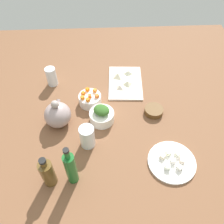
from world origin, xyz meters
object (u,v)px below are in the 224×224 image
at_px(plate_tofu, 172,162).
at_px(drinking_glass_1, 52,77).
at_px(bottle_0, 71,168).
at_px(bottle_1, 48,173).
at_px(bowl_carrots, 90,99).
at_px(bowl_greens, 102,117).
at_px(teapot, 58,114).
at_px(cutting_board, 125,83).
at_px(bowl_small_side, 154,111).
at_px(drinking_glass_0, 87,137).

height_order(plate_tofu, drinking_glass_1, drinking_glass_1).
bearing_deg(bottle_0, bottle_1, 93.34).
height_order(bowl_carrots, drinking_glass_1, drinking_glass_1).
xyz_separation_m(bowl_greens, teapot, (-0.00, 0.23, 0.04)).
distance_m(cutting_board, bottle_1, 0.74).
bearing_deg(bowl_small_side, teapot, 94.83).
bearing_deg(bowl_small_side, drinking_glass_1, 65.52).
distance_m(plate_tofu, bowl_carrots, 0.56).
bearing_deg(drinking_glass_1, plate_tofu, -133.11).
bearing_deg(cutting_board, teapot, 127.59).
bearing_deg(drinking_glass_0, drinking_glass_1, 26.33).
height_order(teapot, bottle_0, bottle_0).
relative_size(cutting_board, plate_tofu, 1.33).
distance_m(bottle_1, drinking_glass_0, 0.25).
xyz_separation_m(plate_tofu, drinking_glass_0, (0.13, 0.40, 0.06)).
relative_size(plate_tofu, bowl_greens, 1.72).
xyz_separation_m(bowl_small_side, drinking_glass_1, (0.27, 0.59, 0.04)).
bearing_deg(bowl_greens, drinking_glass_1, 44.11).
distance_m(plate_tofu, bowl_small_side, 0.32).
bearing_deg(plate_tofu, bowl_greens, 49.68).
distance_m(bowl_small_side, teapot, 0.52).
bearing_deg(bowl_small_side, bowl_carrots, 75.33).
xyz_separation_m(plate_tofu, bowl_small_side, (0.31, 0.03, 0.01)).
bearing_deg(bottle_0, drinking_glass_1, 14.30).
bearing_deg(bowl_carrots, teapot, 129.64).
relative_size(bowl_carrots, drinking_glass_1, 1.08).
bearing_deg(bottle_0, bowl_greens, -22.04).
distance_m(bowl_small_side, drinking_glass_1, 0.65).
bearing_deg(bottle_1, bowl_greens, -34.74).
relative_size(bowl_carrots, drinking_glass_0, 1.04).
relative_size(bowl_greens, bottle_0, 0.54).
bearing_deg(bowl_small_side, bowl_greens, 97.86).
distance_m(bowl_carrots, bowl_small_side, 0.37).
xyz_separation_m(plate_tofu, bottle_1, (-0.06, 0.56, 0.07)).
distance_m(bowl_carrots, teapot, 0.22).
height_order(bowl_small_side, drinking_glass_1, drinking_glass_1).
height_order(drinking_glass_0, drinking_glass_1, drinking_glass_0).
bearing_deg(cutting_board, drinking_glass_1, 87.78).
bearing_deg(bowl_greens, plate_tofu, -130.32).
xyz_separation_m(plate_tofu, bowl_greens, (0.27, 0.32, 0.02)).
bearing_deg(plate_tofu, bowl_small_side, 6.17).
bearing_deg(teapot, cutting_board, -52.41).
distance_m(teapot, bottle_1, 0.33).
height_order(plate_tofu, bowl_greens, bowl_greens).
relative_size(bottle_0, drinking_glass_1, 2.07).
distance_m(teapot, drinking_glass_0, 0.21).
xyz_separation_m(bowl_greens, bottle_1, (-0.34, 0.23, 0.05)).
bearing_deg(cutting_board, bottle_1, 148.35).
bearing_deg(bowl_greens, cutting_board, -27.77).
xyz_separation_m(cutting_board, drinking_glass_0, (-0.44, 0.22, 0.06)).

